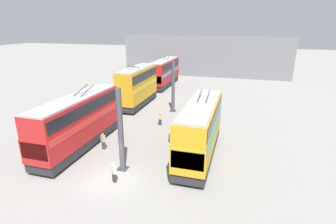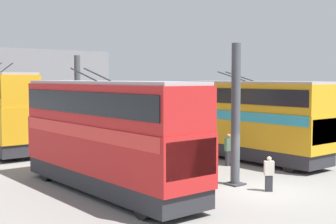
{
  "view_description": "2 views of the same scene",
  "coord_description": "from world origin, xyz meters",
  "px_view_note": "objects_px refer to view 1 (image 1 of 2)",
  "views": [
    {
      "loc": [
        -14.82,
        -8.55,
        10.92
      ],
      "look_at": [
        9.79,
        -1.39,
        2.3
      ],
      "focal_mm": 28.0,
      "sensor_mm": 36.0,
      "label": 1
    },
    {
      "loc": [
        -13.03,
        16.03,
        4.99
      ],
      "look_at": [
        8.26,
        -1.28,
        2.98
      ],
      "focal_mm": 50.0,
      "sensor_mm": 36.0,
      "label": 2
    }
  ],
  "objects_px": {
    "bus_right_far": "(165,71)",
    "person_by_left_row": "(174,144)",
    "bus_right_mid": "(137,84)",
    "oil_drum": "(172,138)",
    "person_aisle_foreground": "(114,172)",
    "person_aisle_midway": "(160,118)",
    "bus_left_near": "(200,127)",
    "bus_right_near": "(78,119)",
    "person_by_right_row": "(103,141)"
  },
  "relations": [
    {
      "from": "bus_left_near",
      "to": "person_aisle_foreground",
      "type": "xyz_separation_m",
      "value": [
        -5.61,
        5.23,
        -1.91
      ]
    },
    {
      "from": "bus_right_far",
      "to": "person_aisle_midway",
      "type": "bearing_deg",
      "value": -164.53
    },
    {
      "from": "bus_left_near",
      "to": "person_by_right_row",
      "type": "relative_size",
      "value": 6.37
    },
    {
      "from": "oil_drum",
      "to": "bus_right_near",
      "type": "bearing_deg",
      "value": 113.65
    },
    {
      "from": "person_by_right_row",
      "to": "person_aisle_foreground",
      "type": "height_order",
      "value": "person_by_right_row"
    },
    {
      "from": "bus_right_mid",
      "to": "person_by_left_row",
      "type": "height_order",
      "value": "bus_right_mid"
    },
    {
      "from": "bus_right_near",
      "to": "person_by_left_row",
      "type": "bearing_deg",
      "value": -83.24
    },
    {
      "from": "bus_right_mid",
      "to": "person_aisle_midway",
      "type": "relative_size",
      "value": 5.86
    },
    {
      "from": "person_by_right_row",
      "to": "person_by_left_row",
      "type": "bearing_deg",
      "value": -59.65
    },
    {
      "from": "oil_drum",
      "to": "bus_left_near",
      "type": "bearing_deg",
      "value": -124.48
    },
    {
      "from": "person_by_right_row",
      "to": "person_by_left_row",
      "type": "height_order",
      "value": "person_by_left_row"
    },
    {
      "from": "bus_right_far",
      "to": "person_by_left_row",
      "type": "relative_size",
      "value": 6.18
    },
    {
      "from": "bus_right_near",
      "to": "person_aisle_midway",
      "type": "distance_m",
      "value": 9.37
    },
    {
      "from": "person_aisle_midway",
      "to": "bus_right_mid",
      "type": "bearing_deg",
      "value": -151.95
    },
    {
      "from": "person_by_left_row",
      "to": "bus_right_far",
      "type": "bearing_deg",
      "value": -151.8
    },
    {
      "from": "oil_drum",
      "to": "person_aisle_foreground",
      "type": "bearing_deg",
      "value": 164.18
    },
    {
      "from": "person_aisle_midway",
      "to": "person_aisle_foreground",
      "type": "relative_size",
      "value": 1.01
    },
    {
      "from": "bus_right_near",
      "to": "person_by_right_row",
      "type": "relative_size",
      "value": 6.93
    },
    {
      "from": "person_by_right_row",
      "to": "person_aisle_midway",
      "type": "distance_m",
      "value": 7.86
    },
    {
      "from": "bus_left_near",
      "to": "person_by_right_row",
      "type": "distance_m",
      "value": 8.91
    },
    {
      "from": "bus_right_near",
      "to": "bus_right_far",
      "type": "bearing_deg",
      "value": 0.0
    },
    {
      "from": "bus_right_far",
      "to": "person_by_left_row",
      "type": "distance_m",
      "value": 27.24
    },
    {
      "from": "person_aisle_foreground",
      "to": "bus_right_far",
      "type": "bearing_deg",
      "value": 49.2
    },
    {
      "from": "bus_right_mid",
      "to": "bus_right_far",
      "type": "distance_m",
      "value": 12.87
    },
    {
      "from": "bus_left_near",
      "to": "bus_right_mid",
      "type": "distance_m",
      "value": 16.64
    },
    {
      "from": "bus_right_mid",
      "to": "bus_right_near",
      "type": "bearing_deg",
      "value": 180.0
    },
    {
      "from": "bus_left_near",
      "to": "bus_right_far",
      "type": "bearing_deg",
      "value": 23.12
    },
    {
      "from": "person_aisle_midway",
      "to": "person_aisle_foreground",
      "type": "bearing_deg",
      "value": -10.12
    },
    {
      "from": "person_by_right_row",
      "to": "oil_drum",
      "type": "relative_size",
      "value": 1.85
    },
    {
      "from": "bus_left_near",
      "to": "bus_right_far",
      "type": "relative_size",
      "value": 0.89
    },
    {
      "from": "oil_drum",
      "to": "bus_right_mid",
      "type": "bearing_deg",
      "value": 36.68
    },
    {
      "from": "person_by_left_row",
      "to": "bus_right_mid",
      "type": "bearing_deg",
      "value": -136.51
    },
    {
      "from": "person_by_right_row",
      "to": "person_aisle_midway",
      "type": "bearing_deg",
      "value": -0.03
    },
    {
      "from": "bus_right_far",
      "to": "oil_drum",
      "type": "distance_m",
      "value": 24.75
    },
    {
      "from": "person_by_left_row",
      "to": "oil_drum",
      "type": "xyz_separation_m",
      "value": [
        2.4,
        0.83,
        -0.55
      ]
    },
    {
      "from": "bus_right_mid",
      "to": "oil_drum",
      "type": "height_order",
      "value": "bus_right_mid"
    },
    {
      "from": "person_aisle_midway",
      "to": "person_aisle_foreground",
      "type": "height_order",
      "value": "person_aisle_midway"
    },
    {
      "from": "bus_right_far",
      "to": "person_aisle_foreground",
      "type": "distance_m",
      "value": 31.64
    },
    {
      "from": "bus_right_near",
      "to": "bus_right_far",
      "type": "relative_size",
      "value": 0.97
    },
    {
      "from": "person_by_right_row",
      "to": "bus_right_mid",
      "type": "bearing_deg",
      "value": 32.62
    },
    {
      "from": "bus_right_near",
      "to": "person_aisle_midway",
      "type": "relative_size",
      "value": 7.04
    },
    {
      "from": "bus_right_mid",
      "to": "bus_left_near",
      "type": "bearing_deg",
      "value": -139.2
    },
    {
      "from": "bus_right_near",
      "to": "oil_drum",
      "type": "relative_size",
      "value": 12.78
    },
    {
      "from": "bus_left_near",
      "to": "oil_drum",
      "type": "bearing_deg",
      "value": 55.52
    },
    {
      "from": "bus_right_mid",
      "to": "oil_drum",
      "type": "distance_m",
      "value": 13.35
    },
    {
      "from": "bus_right_mid",
      "to": "person_by_left_row",
      "type": "relative_size",
      "value": 5.0
    },
    {
      "from": "person_aisle_midway",
      "to": "person_by_right_row",
      "type": "bearing_deg",
      "value": -34.91
    },
    {
      "from": "person_by_right_row",
      "to": "bus_left_near",
      "type": "bearing_deg",
      "value": -59.42
    },
    {
      "from": "person_aisle_foreground",
      "to": "person_by_left_row",
      "type": "bearing_deg",
      "value": 9.28
    },
    {
      "from": "person_by_right_row",
      "to": "oil_drum",
      "type": "bearing_deg",
      "value": -36.95
    }
  ]
}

